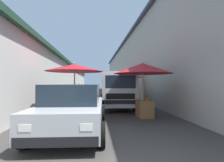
{
  "coord_description": "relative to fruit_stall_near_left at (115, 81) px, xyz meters",
  "views": [
    {
      "loc": [
        -2.32,
        0.42,
        1.49
      ],
      "look_at": [
        9.1,
        -0.71,
        1.64
      ],
      "focal_mm": 27.11,
      "sensor_mm": 36.0,
      "label": 1
    }
  ],
  "objects": [
    {
      "name": "building_left_whitewash",
      "position": [
        -1.23,
        8.55,
        0.15
      ],
      "size": [
        49.8,
        7.5,
        3.73
      ],
      "color": "silver",
      "rests_on": "ground"
    },
    {
      "name": "fruit_stall_far_left",
      "position": [
        -11.71,
        3.13,
        0.15
      ],
      "size": [
        2.51,
        2.51,
        2.42
      ],
      "color": "#9E9EA3",
      "rests_on": "ground"
    },
    {
      "name": "vendor_by_crates",
      "position": [
        -7.23,
        3.33,
        -0.85
      ],
      "size": [
        0.4,
        0.54,
        1.54
      ],
      "color": "#665B4C",
      "rests_on": "ground"
    },
    {
      "name": "plastic_stool",
      "position": [
        -5.53,
        0.52,
        -1.4
      ],
      "size": [
        0.3,
        0.3,
        0.43
      ],
      "color": "#1E8C3F",
      "rests_on": "ground"
    },
    {
      "name": "ground",
      "position": [
        -3.48,
        1.83,
        -1.73
      ],
      "size": [
        90.0,
        90.0,
        0.0
      ],
      "primitive_type": "plane",
      "color": "#3D3A38"
    },
    {
      "name": "fruit_stall_far_right",
      "position": [
        -12.15,
        0.2,
        0.19
      ],
      "size": [
        2.52,
        2.52,
        2.44
      ],
      "color": "#9E9EA3",
      "rests_on": "ground"
    },
    {
      "name": "building_right_concrete",
      "position": [
        -1.23,
        -4.89,
        1.64
      ],
      "size": [
        49.8,
        7.5,
        6.72
      ],
      "color": "#A39E93",
      "rests_on": "ground"
    },
    {
      "name": "delivery_truck",
      "position": [
        -9.83,
        0.97,
        -0.69
      ],
      "size": [
        5.0,
        2.17,
        2.08
      ],
      "color": "black",
      "rests_on": "ground"
    },
    {
      "name": "fruit_stall_near_right",
      "position": [
        -3.65,
        -0.13,
        -0.01
      ],
      "size": [
        2.76,
        2.76,
        2.22
      ],
      "color": "#9E9EA3",
      "rests_on": "ground"
    },
    {
      "name": "parked_scooter",
      "position": [
        -7.91,
        4.2,
        -1.28
      ],
      "size": [
        1.69,
        0.39,
        1.14
      ],
      "color": "black",
      "rests_on": "ground"
    },
    {
      "name": "fruit_stall_near_left",
      "position": [
        0.0,
        0.0,
        0.0
      ],
      "size": [
        2.87,
        2.87,
        2.26
      ],
      "color": "#9E9EA3",
      "rests_on": "ground"
    },
    {
      "name": "hatchback_car",
      "position": [
        -13.96,
        2.91,
        -0.99
      ],
      "size": [
        3.99,
        2.07,
        1.45
      ],
      "color": "#ADAFB5",
      "rests_on": "ground"
    },
    {
      "name": "fruit_stall_mid_lane",
      "position": [
        -6.83,
        -0.02,
        0.2
      ],
      "size": [
        2.48,
        2.48,
        2.46
      ],
      "color": "#9E9EA3",
      "rests_on": "ground"
    }
  ]
}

